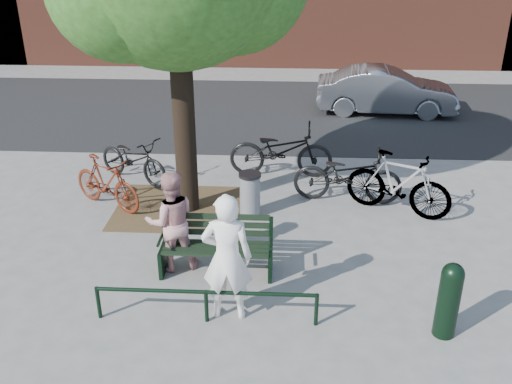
# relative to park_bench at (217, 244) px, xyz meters

# --- Properties ---
(ground) EXTENTS (90.00, 90.00, 0.00)m
(ground) POSITION_rel_park_bench_xyz_m (0.00, -0.08, -0.48)
(ground) COLOR gray
(ground) RESTS_ON ground
(dirt_pit) EXTENTS (2.40, 2.00, 0.02)m
(dirt_pit) POSITION_rel_park_bench_xyz_m (-1.00, 2.12, -0.47)
(dirt_pit) COLOR brown
(dirt_pit) RESTS_ON ground
(road) EXTENTS (40.00, 7.00, 0.01)m
(road) POSITION_rel_park_bench_xyz_m (0.00, 8.42, -0.47)
(road) COLOR black
(road) RESTS_ON ground
(park_bench) EXTENTS (1.74, 0.54, 0.97)m
(park_bench) POSITION_rel_park_bench_xyz_m (0.00, 0.00, 0.00)
(park_bench) COLOR black
(park_bench) RESTS_ON ground
(guard_railing) EXTENTS (3.06, 0.06, 0.51)m
(guard_railing) POSITION_rel_park_bench_xyz_m (0.00, -1.28, -0.08)
(guard_railing) COLOR black
(guard_railing) RESTS_ON ground
(person_left) EXTENTS (0.69, 0.45, 1.88)m
(person_left) POSITION_rel_park_bench_xyz_m (0.28, -1.13, 0.46)
(person_left) COLOR white
(person_left) RESTS_ON ground
(person_right) EXTENTS (0.95, 0.84, 1.64)m
(person_right) POSITION_rel_park_bench_xyz_m (-0.71, 0.07, 0.34)
(person_right) COLOR tan
(person_right) RESTS_ON ground
(bollard) EXTENTS (0.29, 0.29, 1.10)m
(bollard) POSITION_rel_park_bench_xyz_m (3.20, -1.38, 0.11)
(bollard) COLOR black
(bollard) RESTS_ON ground
(litter_bin) EXTENTS (0.42, 0.42, 0.85)m
(litter_bin) POSITION_rel_park_bench_xyz_m (0.40, 1.92, -0.05)
(litter_bin) COLOR gray
(litter_bin) RESTS_ON ground
(bicycle_a) EXTENTS (1.93, 1.54, 0.98)m
(bicycle_a) POSITION_rel_park_bench_xyz_m (-2.16, 3.38, 0.01)
(bicycle_a) COLOR black
(bicycle_a) RESTS_ON ground
(bicycle_b) EXTENTS (1.70, 1.30, 1.02)m
(bicycle_b) POSITION_rel_park_bench_xyz_m (-2.36, 2.12, 0.03)
(bicycle_b) COLOR #4F190B
(bicycle_b) RESTS_ON ground
(bicycle_c) EXTENTS (2.23, 0.83, 1.16)m
(bicycle_c) POSITION_rel_park_bench_xyz_m (0.94, 3.81, 0.10)
(bicycle_c) COLOR black
(bicycle_c) RESTS_ON ground
(bicycle_d) EXTENTS (2.05, 1.38, 1.20)m
(bicycle_d) POSITION_rel_park_bench_xyz_m (3.15, 2.17, 0.12)
(bicycle_d) COLOR gray
(bicycle_d) RESTS_ON ground
(bicycle_e) EXTENTS (2.17, 0.95, 1.10)m
(bicycle_e) POSITION_rel_park_bench_xyz_m (2.26, 2.62, 0.07)
(bicycle_e) COLOR black
(bicycle_e) RESTS_ON ground
(parked_car) EXTENTS (4.00, 1.62, 1.29)m
(parked_car) POSITION_rel_park_bench_xyz_m (3.88, 8.50, 0.17)
(parked_car) COLOR slate
(parked_car) RESTS_ON ground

